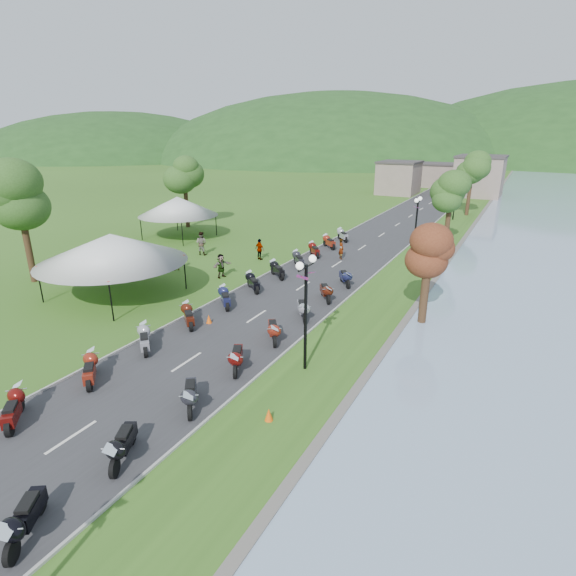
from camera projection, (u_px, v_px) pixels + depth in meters
The scene contains 12 objects.
road at pixel (362, 248), 40.38m from camera, with size 7.00×120.00×0.02m, color #353538.
hills_backdrop at pixel (499, 158), 173.67m from camera, with size 360.00×120.00×76.00m, color #285621, non-canonical shape.
far_building at pixel (438, 176), 77.93m from camera, with size 18.00×16.00×5.00m, color gray.
moto_row_left at pixel (168, 328), 22.66m from camera, with size 2.60×50.48×1.10m, color #331411, non-canonical shape.
moto_row_right at pixel (215, 375), 18.27m from camera, with size 2.60×31.63×1.10m, color #331411, non-canonical shape.
vendor_tent_main at pixel (114, 265), 28.05m from camera, with size 6.09×6.09×4.00m, color silver, non-canonical shape.
vendor_tent_side at pixel (179, 217), 43.59m from camera, with size 5.07×5.07×4.00m, color silver, non-canonical shape.
tree_park_left at pixel (21, 211), 29.76m from camera, with size 3.56×3.56×9.89m, color #3C6B26, non-canonical shape.
tree_lakeside at pixel (427, 268), 23.69m from camera, with size 2.22×2.22×6.16m, color #3C6B26, non-canonical shape.
pedestrian_a at pixel (177, 270), 33.91m from camera, with size 0.58×0.43×1.60m, color slate.
pedestrian_b at pixel (202, 255), 38.17m from camera, with size 0.96×0.53×1.97m, color slate.
pedestrian_c at pixel (140, 273), 33.20m from camera, with size 1.17×0.48×1.82m, color slate.
Camera 1 is at (12.59, 2.17, 9.93)m, focal length 28.00 mm.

